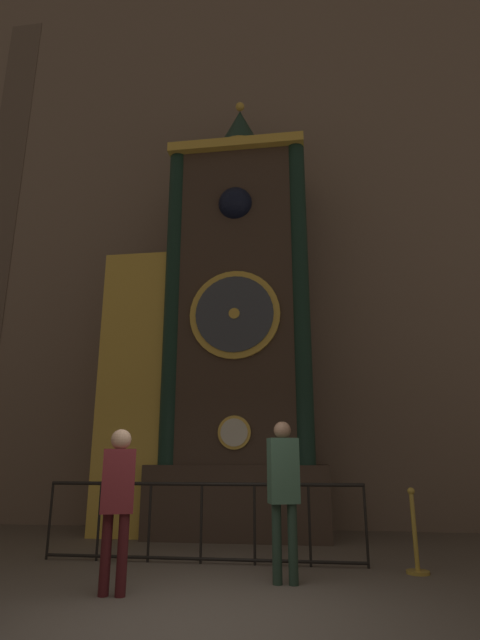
# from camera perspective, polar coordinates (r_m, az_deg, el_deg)

# --- Properties ---
(ground_plane) EXTENTS (28.00, 28.00, 0.00)m
(ground_plane) POSITION_cam_1_polar(r_m,az_deg,el_deg) (4.92, -5.63, -31.49)
(ground_plane) COLOR brown
(cathedral_back_wall) EXTENTS (24.00, 0.32, 14.88)m
(cathedral_back_wall) POSITION_cam_1_polar(r_m,az_deg,el_deg) (12.41, 1.63, 13.79)
(cathedral_back_wall) COLOR #7A6656
(cathedral_back_wall) RESTS_ON ground_plane
(clock_tower) EXTENTS (4.29, 1.79, 9.20)m
(clock_tower) POSITION_cam_1_polar(r_m,az_deg,el_deg) (9.97, -2.31, -1.83)
(clock_tower) COLOR #423328
(clock_tower) RESTS_ON ground_plane
(railing_fence) EXTENTS (4.42, 0.05, 1.04)m
(railing_fence) POSITION_cam_1_polar(r_m,az_deg,el_deg) (7.34, -4.44, -21.57)
(railing_fence) COLOR black
(railing_fence) RESTS_ON ground_plane
(visitor_near) EXTENTS (0.39, 0.32, 1.67)m
(visitor_near) POSITION_cam_1_polar(r_m,az_deg,el_deg) (5.80, -13.78, -18.55)
(visitor_near) COLOR #461518
(visitor_near) RESTS_ON ground_plane
(visitor_far) EXTENTS (0.39, 0.32, 1.79)m
(visitor_far) POSITION_cam_1_polar(r_m,az_deg,el_deg) (6.14, 4.99, -18.11)
(visitor_far) COLOR #213427
(visitor_far) RESTS_ON ground_plane
(stanchion_post) EXTENTS (0.28, 0.28, 1.00)m
(stanchion_post) POSITION_cam_1_polar(r_m,az_deg,el_deg) (7.09, 19.44, -23.11)
(stanchion_post) COLOR #B28E33
(stanchion_post) RESTS_ON ground_plane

